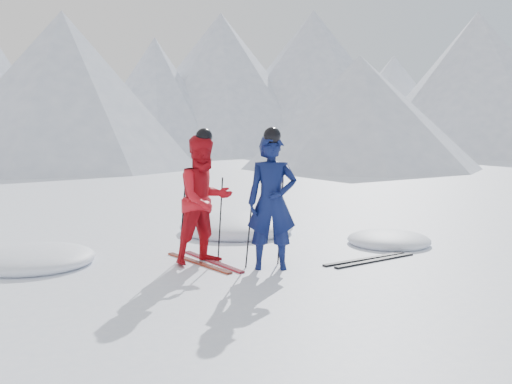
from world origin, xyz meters
name	(u,v)px	position (x,y,z in m)	size (l,w,h in m)	color
ground	(370,256)	(0.00, 0.00, 0.00)	(160.00, 160.00, 0.00)	white
mountain_range	(189,74)	(5.71, 35.31, 6.72)	(106.15, 62.94, 15.53)	#B2BCD1
skier_blue	(272,202)	(-1.84, -0.16, 1.01)	(0.74, 0.48, 2.03)	#0B1545
skier_red	(205,200)	(-2.69, 0.53, 1.01)	(0.98, 0.76, 2.01)	red
pole_blue_left	(250,224)	(-2.14, -0.01, 0.68)	(0.02, 0.02, 1.35)	black
pole_blue_right	(281,221)	(-1.59, 0.09, 0.68)	(0.02, 0.02, 1.35)	black
pole_red_left	(182,220)	(-2.99, 0.78, 0.67)	(0.02, 0.02, 1.34)	black
pole_red_right	(220,219)	(-2.39, 0.68, 0.67)	(0.02, 0.02, 1.34)	black
ski_worn_left	(198,263)	(-2.81, 0.53, 0.01)	(0.09, 1.70, 0.03)	black
ski_worn_right	(213,261)	(-2.57, 0.53, 0.01)	(0.09, 1.70, 0.03)	black
ski_loose_a	(365,259)	(-0.21, -0.20, 0.01)	(0.09, 1.70, 0.03)	black
ski_loose_b	(376,260)	(-0.11, -0.35, 0.01)	(0.09, 1.70, 0.03)	black
snow_lumps	(215,241)	(-2.05, 2.14, 0.00)	(7.75, 4.07, 0.52)	white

